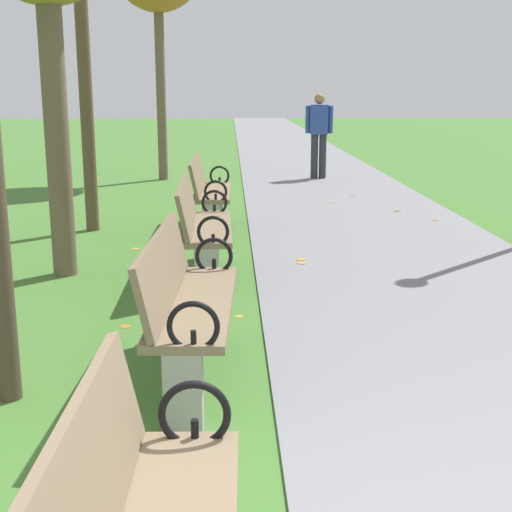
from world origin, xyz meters
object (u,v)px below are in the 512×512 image
pedestrian_walking (319,131)px  park_bench_2 (187,302)px  park_bench_3 (202,227)px  park_bench_4 (209,191)px

pedestrian_walking → park_bench_2: bearing=-101.6°
park_bench_3 → park_bench_2: bearing=-90.0°
park_bench_2 → pedestrian_walking: pedestrian_walking is taller
park_bench_3 → park_bench_4: (0.00, 2.30, 0.00)m
park_bench_4 → pedestrian_walking: pedestrian_walking is taller
park_bench_2 → park_bench_3: (-0.00, 2.38, 0.00)m
park_bench_4 → park_bench_2: bearing=-90.0°
park_bench_4 → pedestrian_walking: 5.38m
park_bench_2 → park_bench_4: same height
park_bench_4 → pedestrian_walking: size_ratio=0.99×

